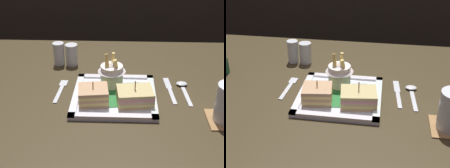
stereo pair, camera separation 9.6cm
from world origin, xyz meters
The scene contains 10 objects.
dining_table centered at (0.00, 0.00, 0.63)m, with size 1.28×0.86×0.78m.
square_plate centered at (0.02, -0.03, 0.78)m, with size 0.25×0.25×0.02m.
sandwich_half_left centered at (-0.04, -0.07, 0.81)m, with size 0.09×0.09×0.07m.
sandwich_half_right centered at (0.08, -0.07, 0.81)m, with size 0.11×0.09×0.07m.
fries_cup centered at (0.01, 0.03, 0.83)m, with size 0.09×0.09×0.11m.
fork centered at (-0.15, 0.01, 0.78)m, with size 0.03×0.14×0.00m.
knife centered at (0.19, 0.03, 0.78)m, with size 0.03×0.16×0.00m.
spoon centered at (0.23, 0.04, 0.78)m, with size 0.04×0.14×0.01m.
salt_shaker centered at (-0.19, 0.20, 0.81)m, with size 0.04×0.04×0.08m.
pepper_shaker centered at (-0.15, 0.20, 0.81)m, with size 0.04×0.04×0.08m.
Camera 1 is at (0.04, -0.85, 1.28)m, focal length 51.48 mm.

